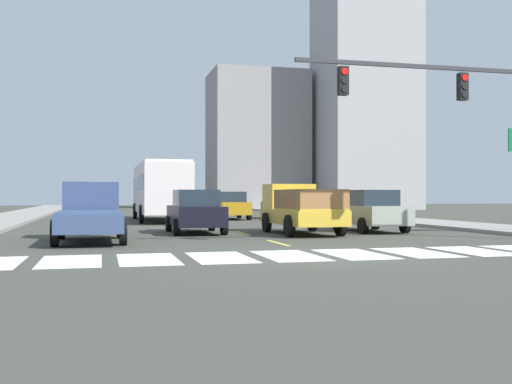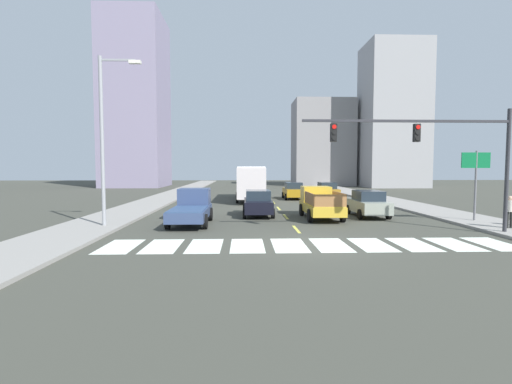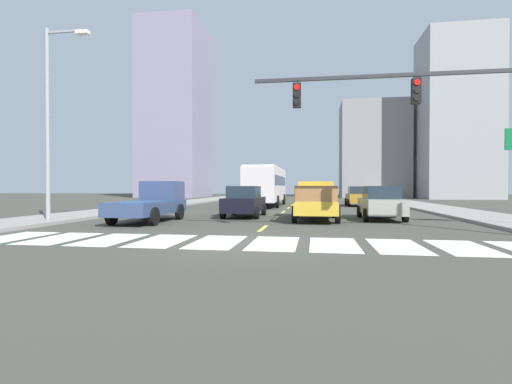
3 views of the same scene
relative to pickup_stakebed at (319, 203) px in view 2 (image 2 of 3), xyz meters
name	(u,v)px [view 2 (image 2 of 3)]	position (x,y,z in m)	size (l,w,h in m)	color
ground_plane	(310,245)	(-2.11, -8.43, -0.94)	(160.00, 160.00, 0.00)	#3E3F36
sidewalk_right	(395,202)	(8.91, 9.57, -0.86)	(3.64, 110.00, 0.15)	gray
sidewalk_left	(151,203)	(-13.14, 9.57, -0.86)	(3.64, 110.00, 0.15)	gray
crosswalk_stripe_0	(120,246)	(-9.95, -8.43, -0.93)	(1.38, 2.87, 0.01)	silver
crosswalk_stripe_1	(163,246)	(-8.20, -8.43, -0.93)	(1.38, 2.87, 0.01)	silver
crosswalk_stripe_2	(205,246)	(-6.46, -8.43, -0.93)	(1.38, 2.87, 0.01)	silver
crosswalk_stripe_3	(247,245)	(-4.72, -8.43, -0.93)	(1.38, 2.87, 0.01)	silver
crosswalk_stripe_4	(289,245)	(-2.98, -8.43, -0.93)	(1.38, 2.87, 0.01)	silver
crosswalk_stripe_5	(331,245)	(-1.24, -8.43, -0.93)	(1.38, 2.87, 0.01)	silver
crosswalk_stripe_6	(372,245)	(0.50, -8.43, -0.93)	(1.38, 2.87, 0.01)	silver
crosswalk_stripe_7	(413,244)	(2.24, -8.43, -0.93)	(1.38, 2.87, 0.01)	silver
crosswalk_stripe_8	(453,244)	(3.98, -8.43, -0.93)	(1.38, 2.87, 0.01)	silver
crosswalk_stripe_9	(494,244)	(5.72, -8.43, -0.93)	(1.38, 2.87, 0.01)	silver
lane_dash_0	(296,229)	(-2.11, -4.43, -0.93)	(0.16, 2.40, 0.01)	#D1C849
lane_dash_1	(286,217)	(-2.11, 0.57, -0.93)	(0.16, 2.40, 0.01)	#D1C849
lane_dash_2	(279,208)	(-2.11, 5.57, -0.93)	(0.16, 2.40, 0.01)	#D1C849
lane_dash_3	(273,202)	(-2.11, 10.57, -0.93)	(0.16, 2.40, 0.01)	#D1C849
lane_dash_4	(270,198)	(-2.11, 15.57, -0.93)	(0.16, 2.40, 0.01)	#D1C849
lane_dash_5	(267,195)	(-2.11, 20.57, -0.93)	(0.16, 2.40, 0.01)	#D1C849
lane_dash_6	(264,192)	(-2.11, 25.57, -0.93)	(0.16, 2.40, 0.01)	#D1C849
lane_dash_7	(263,190)	(-2.11, 30.57, -0.93)	(0.16, 2.40, 0.01)	#D1C849
pickup_stakebed	(319,203)	(0.00, 0.00, 0.00)	(2.18, 5.20, 1.96)	gold
pickup_dark	(192,207)	(-7.87, -2.14, -0.02)	(2.18, 5.20, 1.96)	navy
city_bus	(250,180)	(-4.21, 13.09, 1.02)	(2.72, 10.80, 3.32)	silver
sedan_mid	(258,203)	(-3.92, 1.08, -0.08)	(2.02, 4.40, 1.72)	black
sedan_far	(327,191)	(3.69, 14.37, -0.08)	(2.02, 4.40, 1.72)	#A47120
sedan_near_right	(293,191)	(0.23, 14.34, -0.08)	(2.02, 4.40, 1.72)	#A37416
sedan_near_left	(368,204)	(3.28, 0.48, -0.08)	(2.02, 4.40, 1.72)	gray
traffic_signal_gantry	(441,146)	(4.46, -6.31, 3.30)	(9.93, 0.27, 6.00)	#2D2D33
direction_sign_green	(476,171)	(8.61, -2.44, 2.10)	(1.70, 0.12, 4.20)	slate
streetlight_left	(105,134)	(-12.14, -3.71, 4.03)	(2.20, 0.28, 9.00)	gray
pedestrian_waiting	(510,209)	(8.64, -5.30, 0.18)	(0.53, 0.34, 1.64)	black
tower_tall_centre	(136,103)	(-23.00, 40.51, 13.20)	(9.55, 11.34, 28.28)	gray
block_mid_left	(322,143)	(9.24, 43.10, 6.60)	(10.32, 7.66, 15.08)	gray
block_mid_right	(393,116)	(19.74, 37.50, 10.71)	(9.58, 8.39, 23.30)	#959596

